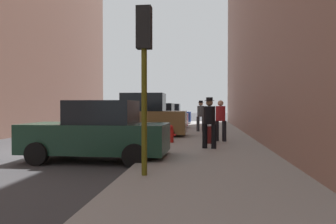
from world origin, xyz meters
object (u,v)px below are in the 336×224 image
object	(u,v)px
parked_blue_sedan	(167,115)
pedestrian_with_fedora	(209,120)
parked_bronze_suv	(141,118)
rolling_suitcase	(209,134)
pedestrian_in_red_jacket	(220,118)
parked_dark_green_sedan	(98,132)
traffic_light	(144,53)
parked_red_hatchback	(157,117)
fire_hydrant	(171,134)
pedestrian_with_beanie	(201,114)

from	to	relation	value
parked_blue_sedan	pedestrian_with_fedora	world-z (taller)	pedestrian_with_fedora
parked_bronze_suv	rolling_suitcase	world-z (taller)	parked_bronze_suv
parked_blue_sedan	pedestrian_in_red_jacket	distance (m)	14.39
parked_dark_green_sedan	parked_blue_sedan	distance (m)	18.30
traffic_light	parked_bronze_suv	bearing A→B (deg)	101.50
parked_red_hatchback	fire_hydrant	size ratio (longest dim) A/B	6.05
parked_bronze_suv	traffic_light	bearing A→B (deg)	-78.50
parked_red_hatchback	rolling_suitcase	world-z (taller)	parked_red_hatchback
fire_hydrant	rolling_suitcase	size ratio (longest dim) A/B	0.68
pedestrian_with_fedora	rolling_suitcase	size ratio (longest dim) A/B	1.71
pedestrian_in_red_jacket	pedestrian_with_beanie	world-z (taller)	pedestrian_with_beanie
pedestrian_in_red_jacket	rolling_suitcase	distance (m)	1.06
rolling_suitcase	pedestrian_in_red_jacket	bearing A→B (deg)	54.52
parked_dark_green_sedan	pedestrian_with_beanie	bearing A→B (deg)	72.82
traffic_light	parked_red_hatchback	bearing A→B (deg)	97.17
fire_hydrant	traffic_light	bearing A→B (deg)	-89.54
parked_dark_green_sedan	pedestrian_with_fedora	world-z (taller)	pedestrian_with_fedora
parked_red_hatchback	parked_bronze_suv	bearing A→B (deg)	-90.00
parked_dark_green_sedan	fire_hydrant	size ratio (longest dim) A/B	6.01
fire_hydrant	pedestrian_in_red_jacket	distance (m)	2.21
fire_hydrant	pedestrian_in_red_jacket	world-z (taller)	pedestrian_in_red_jacket
pedestrian_in_red_jacket	rolling_suitcase	xyz separation A→B (m)	(-0.50, -0.70, -0.61)
parked_dark_green_sedan	pedestrian_with_beanie	distance (m)	10.01
parked_dark_green_sedan	parked_bronze_suv	xyz separation A→B (m)	(-0.00, 6.64, 0.18)
parked_bronze_suv	parked_blue_sedan	world-z (taller)	parked_bronze_suv
fire_hydrant	pedestrian_with_fedora	bearing A→B (deg)	-48.19
traffic_light	rolling_suitcase	xyz separation A→B (m)	(1.47, 6.21, -2.27)
parked_blue_sedan	fire_hydrant	world-z (taller)	parked_blue_sedan
parked_bronze_suv	parked_red_hatchback	distance (m)	5.63
pedestrian_in_red_jacket	parked_bronze_suv	bearing A→B (deg)	150.07
parked_bronze_suv	parked_blue_sedan	size ratio (longest dim) A/B	1.10
parked_blue_sedan	fire_hydrant	bearing A→B (deg)	-82.93
parked_dark_green_sedan	pedestrian_in_red_jacket	size ratio (longest dim) A/B	2.47
parked_blue_sedan	rolling_suitcase	bearing A→B (deg)	-77.16
parked_red_hatchback	pedestrian_with_fedora	bearing A→B (deg)	-71.96
fire_hydrant	traffic_light	world-z (taller)	traffic_light
rolling_suitcase	traffic_light	bearing A→B (deg)	-103.29
pedestrian_with_fedora	pedestrian_in_red_jacket	bearing A→B (deg)	77.98
parked_blue_sedan	parked_dark_green_sedan	bearing A→B (deg)	-90.00
fire_hydrant	rolling_suitcase	distance (m)	1.52
traffic_light	pedestrian_with_beanie	bearing A→B (deg)	84.77
parked_dark_green_sedan	pedestrian_with_beanie	size ratio (longest dim) A/B	2.38
parked_dark_green_sedan	parked_red_hatchback	xyz separation A→B (m)	(-0.00, 12.26, 0.00)
parked_blue_sedan	traffic_light	distance (m)	20.95
pedestrian_with_fedora	fire_hydrant	bearing A→B (deg)	131.81
parked_dark_green_sedan	parked_blue_sedan	bearing A→B (deg)	90.00
parked_blue_sedan	pedestrian_with_beanie	world-z (taller)	pedestrian_with_beanie
parked_bronze_suv	parked_blue_sedan	distance (m)	11.67
parked_bronze_suv	pedestrian_with_beanie	xyz separation A→B (m)	(2.95, 2.92, 0.10)
fire_hydrant	traffic_light	distance (m)	6.64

